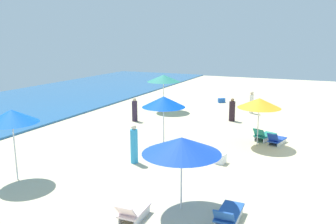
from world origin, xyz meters
The scene contains 15 objects.
umbrella_0 centered at (-1.57, 8.48, 2.20)m, with size 2.19×2.19×2.48m.
umbrella_1 centered at (-7.60, 5.13, 2.12)m, with size 2.48×2.48×2.38m.
lounge_chair_1_0 centered at (-8.83, 6.20, 0.27)m, with size 1.32×0.66×0.72m.
lounge_chair_1_1 centered at (-7.81, 3.54, 0.26)m, with size 1.49×0.62×0.68m.
umbrella_2 centered at (-7.99, 11.74, 2.50)m, with size 1.96×1.96×2.76m.
umbrella_3 centered at (5.77, 11.84, 2.43)m, with size 2.42×2.42×2.69m.
umbrella_4 centered at (0.13, 4.05, 2.18)m, with size 2.14×2.14×2.43m.
lounge_chair_4_0 centered at (1.09, 3.85, 0.28)m, with size 1.52×1.14×0.74m.
lounge_chair_4_1 centered at (0.73, 3.18, 0.23)m, with size 1.50×0.90×0.68m.
beachgoer_0 centered at (-4.57, 8.52, 0.80)m, with size 0.40×0.40×1.71m.
beachgoer_1 centered at (2.13, 12.24, 0.72)m, with size 0.47×0.47×1.55m.
beachgoer_2 centered at (7.58, 5.75, 0.77)m, with size 0.39×0.39×1.60m.
beachgoer_3 centered at (4.73, 6.46, 0.69)m, with size 0.54×0.54×1.51m.
cooler_box_0 centered at (-3.12, 5.07, 0.21)m, with size 0.47×0.39×0.42m, color white.
cooler_box_1 centered at (10.78, 8.79, 0.19)m, with size 0.57×0.32×0.37m, color #2059B3.
Camera 1 is at (-17.04, 1.42, 5.37)m, focal length 36.94 mm.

